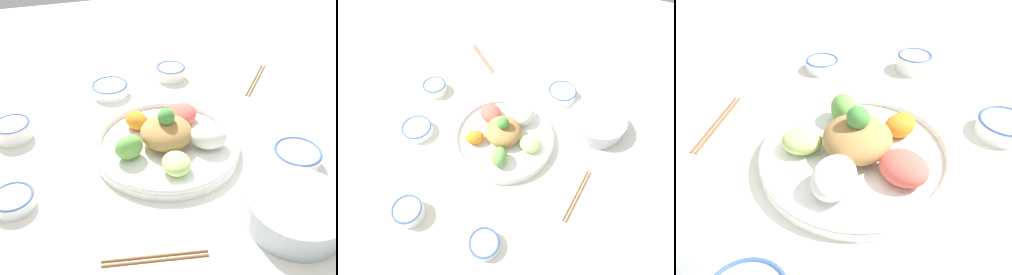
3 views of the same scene
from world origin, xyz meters
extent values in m
plane|color=silver|center=(0.00, 0.00, 0.00)|extent=(2.40, 2.40, 0.00)
cylinder|color=white|center=(0.00, -0.01, 0.01)|extent=(0.37, 0.37, 0.02)
torus|color=white|center=(0.00, -0.01, 0.03)|extent=(0.37, 0.37, 0.02)
ellipsoid|color=orange|center=(0.09, 0.04, 0.04)|extent=(0.08, 0.08, 0.05)
ellipsoid|color=#6BAD4C|center=(-0.03, 0.09, 0.05)|extent=(0.07, 0.08, 0.06)
ellipsoid|color=#B7DB7A|center=(-0.10, -0.01, 0.04)|extent=(0.08, 0.07, 0.04)
ellipsoid|color=white|center=(-0.04, -0.11, 0.05)|extent=(0.10, 0.11, 0.06)
ellipsoid|color=#E55B51|center=(0.08, -0.08, 0.04)|extent=(0.12, 0.12, 0.05)
ellipsoid|color=#AD7F47|center=(0.00, -0.01, 0.05)|extent=(0.13, 0.13, 0.07)
sphere|color=#478E3D|center=(0.00, -0.01, 0.10)|extent=(0.04, 0.04, 0.04)
cylinder|color=white|center=(-0.14, -0.30, 0.02)|extent=(0.11, 0.11, 0.04)
torus|color=#38569E|center=(-0.14, -0.30, 0.04)|extent=(0.11, 0.11, 0.01)
cylinder|color=#5B3319|center=(-0.14, -0.30, 0.03)|extent=(0.09, 0.09, 0.00)
cylinder|color=white|center=(0.35, -0.14, 0.02)|extent=(0.09, 0.09, 0.04)
torus|color=#38569E|center=(0.35, -0.14, 0.04)|extent=(0.09, 0.09, 0.01)
cylinder|color=#DBB251|center=(0.35, -0.14, 0.03)|extent=(0.08, 0.08, 0.00)
cylinder|color=white|center=(-0.09, 0.35, 0.01)|extent=(0.09, 0.09, 0.03)
torus|color=#38569E|center=(-0.09, 0.35, 0.03)|extent=(0.09, 0.09, 0.01)
cylinder|color=#DBB251|center=(-0.09, 0.35, 0.03)|extent=(0.07, 0.07, 0.00)
cylinder|color=white|center=(0.16, 0.35, 0.02)|extent=(0.09, 0.09, 0.04)
torus|color=#38569E|center=(0.16, 0.35, 0.04)|extent=(0.09, 0.09, 0.01)
cylinder|color=maroon|center=(0.16, 0.35, 0.04)|extent=(0.08, 0.08, 0.00)
cylinder|color=white|center=(0.31, 0.07, 0.02)|extent=(0.11, 0.11, 0.03)
torus|color=#38569E|center=(0.31, 0.07, 0.03)|extent=(0.11, 0.11, 0.01)
cylinder|color=#5B3319|center=(0.31, 0.07, 0.03)|extent=(0.09, 0.09, 0.00)
cylinder|color=#A8B2BC|center=(-0.30, -0.20, 0.03)|extent=(0.20, 0.20, 0.07)
ellipsoid|color=#B27F47|center=(-0.30, -0.20, 0.05)|extent=(0.17, 0.17, 0.02)
cylinder|color=brown|center=(0.25, -0.40, 0.00)|extent=(0.17, 0.15, 0.01)
cylinder|color=brown|center=(0.26, -0.39, 0.00)|extent=(0.17, 0.15, 0.01)
cylinder|color=brown|center=(-0.30, 0.10, 0.00)|extent=(0.04, 0.20, 0.01)
cylinder|color=brown|center=(-0.31, 0.10, 0.00)|extent=(0.04, 0.20, 0.01)
cube|color=silver|center=(0.11, 0.25, 0.00)|extent=(0.08, 0.02, 0.01)
ellipsoid|color=silver|center=(0.05, 0.25, 0.00)|extent=(0.05, 0.05, 0.01)
camera|label=1|loc=(-0.74, 0.21, 0.63)|focal=42.00mm
camera|label=2|loc=(-0.22, 0.52, 0.86)|focal=30.00mm
camera|label=3|loc=(-0.02, -0.48, 0.44)|focal=35.00mm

